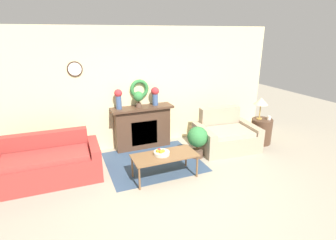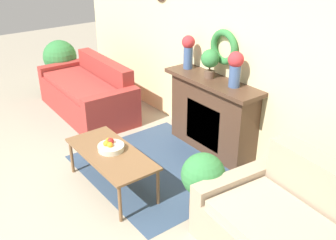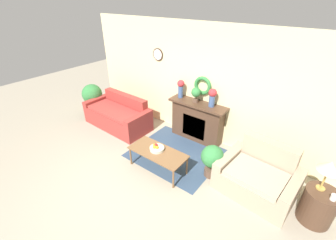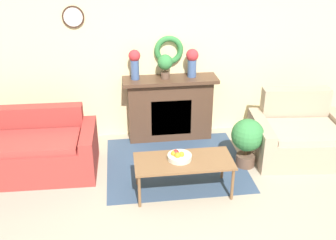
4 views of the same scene
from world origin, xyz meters
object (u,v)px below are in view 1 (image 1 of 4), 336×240
mug (269,118)px  potted_plant_on_mantel (138,97)px  table_lamp (261,102)px  vase_on_mantel_left (118,97)px  couch_left (48,164)px  coffee_table (165,157)px  fruit_bowl (161,153)px  vase_on_mantel_right (155,95)px  fireplace (142,127)px  side_table_by_loveseat (261,131)px  potted_plant_floor_by_loveseat (198,139)px  loveseat_right (225,135)px

mug → potted_plant_on_mantel: (-2.89, 0.95, 0.55)m
table_lamp → mug: size_ratio=5.76×
vase_on_mantel_left → potted_plant_on_mantel: (0.44, -0.02, -0.03)m
couch_left → coffee_table: (1.98, -0.72, 0.10)m
fruit_bowl → mug: mug is taller
mug → vase_on_mantel_right: vase_on_mantel_right is taller
couch_left → fruit_bowl: 2.06m
fireplace → coffee_table: size_ratio=1.18×
side_table_by_loveseat → vase_on_mantel_left: vase_on_mantel_left is taller
potted_plant_floor_by_loveseat → fruit_bowl: bearing=-155.2°
side_table_by_loveseat → mug: bearing=-37.9°
couch_left → vase_on_mantel_right: size_ratio=4.41×
table_lamp → vase_on_mantel_left: size_ratio=1.19×
fruit_bowl → potted_plant_floor_by_loveseat: (1.00, 0.46, -0.07)m
vase_on_mantel_left → potted_plant_on_mantel: vase_on_mantel_left is taller
side_table_by_loveseat → couch_left: bearing=178.3°
mug → potted_plant_floor_by_loveseat: 1.91m
couch_left → vase_on_mantel_right: vase_on_mantel_right is taller
loveseat_right → vase_on_mantel_left: vase_on_mantel_left is taller
table_lamp → potted_plant_floor_by_loveseat: bearing=-175.4°
fireplace → potted_plant_on_mantel: size_ratio=3.92×
couch_left → fruit_bowl: (1.93, -0.69, 0.18)m
coffee_table → mug: bearing=9.9°
vase_on_mantel_left → potted_plant_floor_by_loveseat: vase_on_mantel_left is taller
fruit_bowl → mug: bearing=9.1°
vase_on_mantel_left → vase_on_mantel_right: size_ratio=1.04×
coffee_table → table_lamp: 2.82m
table_lamp → fruit_bowl: bearing=-167.6°
fruit_bowl → vase_on_mantel_right: bearing=74.0°
coffee_table → fruit_bowl: size_ratio=4.07×
couch_left → vase_on_mantel_left: 1.92m
potted_plant_floor_by_loveseat → couch_left: bearing=175.5°
coffee_table → table_lamp: (2.68, 0.63, 0.62)m
fireplace → potted_plant_on_mantel: (-0.07, -0.01, 0.71)m
table_lamp → mug: bearing=-38.2°
potted_plant_on_mantel → couch_left: bearing=-159.5°
vase_on_mantel_right → potted_plant_floor_by_loveseat: 1.39m
side_table_by_loveseat → potted_plant_floor_by_loveseat: potted_plant_floor_by_loveseat is taller
loveseat_right → fruit_bowl: bearing=-154.9°
potted_plant_on_mantel → potted_plant_floor_by_loveseat: bearing=-44.0°
fireplace → mug: 2.98m
fireplace → vase_on_mantel_left: vase_on_mantel_left is taller
coffee_table → vase_on_mantel_right: 1.72m
fruit_bowl → vase_on_mantel_left: vase_on_mantel_left is taller
loveseat_right → vase_on_mantel_left: 2.57m
side_table_by_loveseat → potted_plant_on_mantel: (-2.78, 0.87, 0.90)m
vase_on_mantel_right → fireplace: bearing=-179.0°
table_lamp → mug: table_lamp is taller
loveseat_right → potted_plant_floor_by_loveseat: 0.87m
couch_left → vase_on_mantel_left: size_ratio=4.24×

